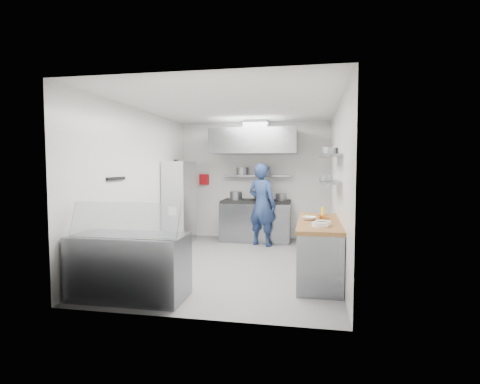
% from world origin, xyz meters
% --- Properties ---
extents(floor, '(5.00, 5.00, 0.00)m').
position_xyz_m(floor, '(0.00, 0.00, 0.00)').
color(floor, slate).
rests_on(floor, ground).
extents(ceiling, '(5.00, 5.00, 0.00)m').
position_xyz_m(ceiling, '(0.00, 0.00, 2.80)').
color(ceiling, silver).
rests_on(ceiling, wall_back).
extents(wall_back, '(3.60, 2.80, 0.02)m').
position_xyz_m(wall_back, '(0.00, 2.50, 1.40)').
color(wall_back, white).
rests_on(wall_back, floor).
extents(wall_front, '(3.60, 2.80, 0.02)m').
position_xyz_m(wall_front, '(0.00, -2.50, 1.40)').
color(wall_front, white).
rests_on(wall_front, floor).
extents(wall_left, '(2.80, 5.00, 0.02)m').
position_xyz_m(wall_left, '(-1.80, 0.00, 1.40)').
color(wall_left, white).
rests_on(wall_left, floor).
extents(wall_right, '(2.80, 5.00, 0.02)m').
position_xyz_m(wall_right, '(1.80, 0.00, 1.40)').
color(wall_right, white).
rests_on(wall_right, floor).
extents(gas_range, '(1.60, 0.80, 0.90)m').
position_xyz_m(gas_range, '(0.10, 2.10, 0.45)').
color(gas_range, gray).
rests_on(gas_range, floor).
extents(cooktop, '(1.57, 0.78, 0.06)m').
position_xyz_m(cooktop, '(0.10, 2.10, 0.93)').
color(cooktop, black).
rests_on(cooktop, gas_range).
extents(stock_pot_left, '(0.29, 0.29, 0.20)m').
position_xyz_m(stock_pot_left, '(-0.36, 2.03, 1.06)').
color(stock_pot_left, slate).
rests_on(stock_pot_left, cooktop).
extents(stock_pot_mid, '(0.34, 0.34, 0.24)m').
position_xyz_m(stock_pot_mid, '(0.17, 2.40, 1.08)').
color(stock_pot_mid, slate).
rests_on(stock_pot_mid, cooktop).
extents(stock_pot_right, '(0.26, 0.26, 0.16)m').
position_xyz_m(stock_pot_right, '(0.68, 2.15, 1.04)').
color(stock_pot_right, slate).
rests_on(stock_pot_right, cooktop).
extents(over_range_shelf, '(1.60, 0.30, 0.04)m').
position_xyz_m(over_range_shelf, '(0.10, 2.34, 1.52)').
color(over_range_shelf, gray).
rests_on(over_range_shelf, wall_back).
extents(shelf_pot_a, '(0.29, 0.29, 0.18)m').
position_xyz_m(shelf_pot_a, '(-0.27, 2.36, 1.63)').
color(shelf_pot_a, slate).
rests_on(shelf_pot_a, over_range_shelf).
extents(shelf_pot_b, '(0.27, 0.27, 0.22)m').
position_xyz_m(shelf_pot_b, '(0.27, 2.21, 1.65)').
color(shelf_pot_b, slate).
rests_on(shelf_pot_b, over_range_shelf).
extents(extractor_hood, '(1.90, 1.15, 0.55)m').
position_xyz_m(extractor_hood, '(0.10, 1.93, 2.30)').
color(extractor_hood, gray).
rests_on(extractor_hood, wall_back).
extents(hood_duct, '(0.55, 0.55, 0.24)m').
position_xyz_m(hood_duct, '(0.10, 2.15, 2.68)').
color(hood_duct, slate).
rests_on(hood_duct, extractor_hood).
extents(red_firebox, '(0.22, 0.10, 0.26)m').
position_xyz_m(red_firebox, '(-1.25, 2.44, 1.42)').
color(red_firebox, '#B40E17').
rests_on(red_firebox, wall_back).
extents(chef, '(0.78, 0.67, 1.82)m').
position_xyz_m(chef, '(0.30, 1.60, 0.91)').
color(chef, navy).
rests_on(chef, floor).
extents(wire_rack, '(0.50, 0.90, 1.85)m').
position_xyz_m(wire_rack, '(-1.53, 1.41, 0.93)').
color(wire_rack, silver).
rests_on(wire_rack, floor).
extents(rack_bin_a, '(0.17, 0.21, 0.19)m').
position_xyz_m(rack_bin_a, '(-1.53, 1.07, 0.80)').
color(rack_bin_a, white).
rests_on(rack_bin_a, wire_rack).
extents(rack_bin_b, '(0.15, 0.19, 0.17)m').
position_xyz_m(rack_bin_b, '(-1.53, 1.50, 1.30)').
color(rack_bin_b, yellow).
rests_on(rack_bin_b, wire_rack).
extents(rack_jar, '(0.10, 0.10, 0.18)m').
position_xyz_m(rack_jar, '(-1.48, 1.10, 1.80)').
color(rack_jar, black).
rests_on(rack_jar, wire_rack).
extents(knife_strip, '(0.04, 0.55, 0.05)m').
position_xyz_m(knife_strip, '(-1.78, -0.90, 1.55)').
color(knife_strip, black).
rests_on(knife_strip, wall_left).
extents(prep_counter_base, '(0.62, 2.00, 0.84)m').
position_xyz_m(prep_counter_base, '(1.48, -0.60, 0.42)').
color(prep_counter_base, gray).
rests_on(prep_counter_base, floor).
extents(prep_counter_top, '(0.65, 2.04, 0.06)m').
position_xyz_m(prep_counter_top, '(1.48, -0.60, 0.87)').
color(prep_counter_top, olive).
rests_on(prep_counter_top, prep_counter_base).
extents(plate_stack_a, '(0.24, 0.24, 0.06)m').
position_xyz_m(plate_stack_a, '(1.48, -1.14, 0.93)').
color(plate_stack_a, white).
rests_on(plate_stack_a, prep_counter_top).
extents(plate_stack_b, '(0.22, 0.22, 0.06)m').
position_xyz_m(plate_stack_b, '(1.53, -1.00, 0.93)').
color(plate_stack_b, white).
rests_on(plate_stack_b, prep_counter_top).
extents(copper_pan, '(0.16, 0.16, 0.06)m').
position_xyz_m(copper_pan, '(1.56, -0.36, 0.93)').
color(copper_pan, '#BE7435').
rests_on(copper_pan, prep_counter_top).
extents(squeeze_bottle, '(0.06, 0.06, 0.18)m').
position_xyz_m(squeeze_bottle, '(1.55, -0.24, 0.99)').
color(squeeze_bottle, yellow).
rests_on(squeeze_bottle, prep_counter_top).
extents(mixing_bowl, '(0.28, 0.28, 0.06)m').
position_xyz_m(mixing_bowl, '(1.32, -0.53, 0.93)').
color(mixing_bowl, white).
rests_on(mixing_bowl, prep_counter_top).
extents(wall_shelf_lower, '(0.30, 1.30, 0.04)m').
position_xyz_m(wall_shelf_lower, '(1.64, -0.30, 1.50)').
color(wall_shelf_lower, gray).
rests_on(wall_shelf_lower, wall_right).
extents(wall_shelf_upper, '(0.30, 1.30, 0.04)m').
position_xyz_m(wall_shelf_upper, '(1.64, -0.30, 1.92)').
color(wall_shelf_upper, gray).
rests_on(wall_shelf_upper, wall_right).
extents(shelf_pot_c, '(0.20, 0.20, 0.10)m').
position_xyz_m(shelf_pot_c, '(1.58, -0.53, 1.57)').
color(shelf_pot_c, slate).
rests_on(shelf_pot_c, wall_shelf_lower).
extents(shelf_pot_d, '(0.27, 0.27, 0.14)m').
position_xyz_m(shelf_pot_d, '(1.66, 0.19, 2.01)').
color(shelf_pot_d, slate).
rests_on(shelf_pot_d, wall_shelf_upper).
extents(display_case, '(1.50, 0.70, 0.85)m').
position_xyz_m(display_case, '(-1.00, -2.00, 0.42)').
color(display_case, gray).
rests_on(display_case, floor).
extents(display_glass, '(1.47, 0.19, 0.42)m').
position_xyz_m(display_glass, '(-1.00, -2.12, 1.07)').
color(display_glass, silver).
rests_on(display_glass, display_case).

